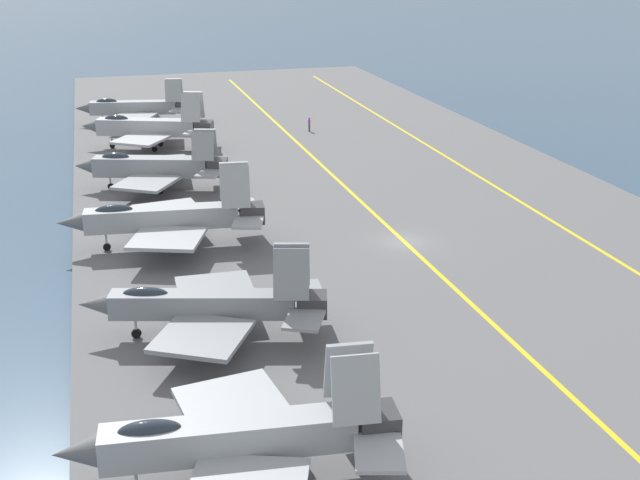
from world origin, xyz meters
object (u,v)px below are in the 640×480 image
parked_jet_sixth (149,127)px  parked_jet_seventh (136,108)px  parked_jet_third (210,304)px  crew_purple_vest (309,124)px  parked_jet_fourth (167,217)px  parked_jet_second (239,437)px  parked_jet_fifth (153,167)px

parked_jet_sixth → parked_jet_seventh: bearing=2.4°
parked_jet_third → parked_jet_sixth: bearing=-0.4°
crew_purple_vest → parked_jet_sixth: bearing=100.5°
parked_jet_sixth → parked_jet_fourth: bearing=177.9°
parked_jet_second → parked_jet_seventh: size_ratio=1.02×
parked_jet_third → crew_purple_vest: bearing=-21.3°
parked_jet_fifth → parked_jet_sixth: parked_jet_sixth is taller
parked_jet_third → parked_jet_seventh: bearing=0.3°
parked_jet_sixth → parked_jet_seventh: size_ratio=1.03×
parked_jet_third → parked_jet_fifth: bearing=1.1°
crew_purple_vest → parked_jet_fifth: bearing=133.9°
parked_jet_seventh → crew_purple_vest: size_ratio=8.45×
parked_jet_fifth → parked_jet_sixth: size_ratio=0.97×
parked_jet_second → parked_jet_fifth: (47.24, -0.26, -0.08)m
parked_jet_seventh → crew_purple_vest: parked_jet_seventh is taller
parked_jet_third → parked_jet_fourth: parked_jet_fourth is taller
parked_jet_third → parked_jet_fourth: size_ratio=0.94×
parked_jet_fourth → parked_jet_seventh: 47.06m
parked_jet_third → parked_jet_seventh: 63.62m
parked_jet_sixth → crew_purple_vest: size_ratio=8.74×
parked_jet_sixth → crew_purple_vest: parked_jet_sixth is taller
parked_jet_sixth → parked_jet_seventh: 14.08m
parked_jet_third → parked_jet_fifth: 32.80m
parked_jet_third → parked_jet_fifth: (32.79, 0.63, 0.06)m
parked_jet_third → parked_jet_sixth: 49.56m
parked_jet_fourth → parked_jet_fifth: parked_jet_fourth is taller
parked_jet_seventh → parked_jet_second: bearing=179.6°
parked_jet_sixth → parked_jet_fifth: bearing=176.8°
parked_jet_fifth → crew_purple_vest: (20.54, -21.37, -1.35)m
parked_jet_second → parked_jet_sixth: size_ratio=0.98×
parked_jet_third → parked_jet_fifth: size_ratio=1.01×
parked_jet_seventh → crew_purple_vest: bearing=-116.1°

